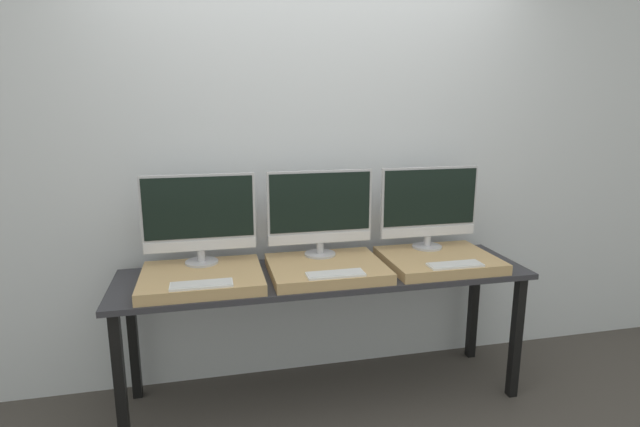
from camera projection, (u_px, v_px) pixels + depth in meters
name	position (u px, v px, depth m)	size (l,w,h in m)	color
ground_plane	(338.00, 427.00, 2.61)	(12.00, 12.00, 0.00)	#423D38
wall_back	(311.00, 165.00, 2.96)	(8.00, 0.04, 2.60)	silver
workbench	(325.00, 285.00, 2.75)	(2.23, 0.59, 0.76)	#2D2D33
wooden_riser_left	(202.00, 278.00, 2.55)	(0.61, 0.51, 0.06)	tan
monitor_left	(199.00, 216.00, 2.64)	(0.59, 0.18, 0.48)	#B2B2B7
keyboard_left	(201.00, 284.00, 2.36)	(0.29, 0.10, 0.01)	silver
wooden_riser_center	(326.00, 268.00, 2.70)	(0.61, 0.51, 0.06)	tan
monitor_center	(320.00, 210.00, 2.78)	(0.59, 0.18, 0.48)	#B2B2B7
keyboard_center	(336.00, 274.00, 2.50)	(0.29, 0.10, 0.01)	silver
wooden_riser_right	(438.00, 260.00, 2.84)	(0.61, 0.51, 0.06)	tan
monitor_right	(429.00, 205.00, 2.92)	(0.59, 0.18, 0.48)	#B2B2B7
keyboard_right	(455.00, 265.00, 2.65)	(0.29, 0.10, 0.01)	silver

